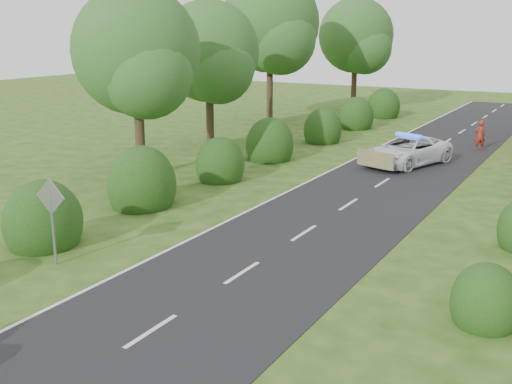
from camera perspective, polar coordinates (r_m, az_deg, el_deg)
The scene contains 11 objects.
ground at distance 14.79m, azimuth -9.29°, elevation -12.17°, with size 120.00×120.00×0.00m, color #294B15.
road at distance 27.39m, azimuth 10.50°, elevation 0.37°, with size 6.00×70.00×0.02m, color black.
road_markings at distance 26.06m, azimuth 5.69°, elevation -0.15°, with size 4.96×70.00×0.01m.
hedgerow_left at distance 27.15m, azimuth -4.88°, elevation 2.03°, with size 2.75×50.41×3.00m.
tree_left_a at distance 28.61m, azimuth -10.39°, elevation 11.78°, with size 5.74×5.60×8.38m.
tree_left_b at distance 35.97m, azimuth -4.00°, elevation 12.02°, with size 5.74×5.60×8.07m.
tree_left_c at distance 45.27m, azimuth 1.50°, elevation 14.43°, with size 6.97×6.80×10.22m.
tree_left_d at distance 53.44m, azimuth 9.07°, elevation 13.32°, with size 6.15×6.00×8.89m.
road_sign at distance 18.80m, azimuth -17.72°, elevation -1.42°, with size 1.06×0.08×2.53m.
police_van at distance 32.17m, azimuth 13.31°, elevation 3.57°, with size 3.81×5.52×1.55m.
pedestrian_red at distance 37.19m, azimuth 19.28°, elevation 4.77°, with size 0.60×0.39×1.63m, color maroon.
Camera 1 is at (8.40, -10.23, 6.59)m, focal length 45.00 mm.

